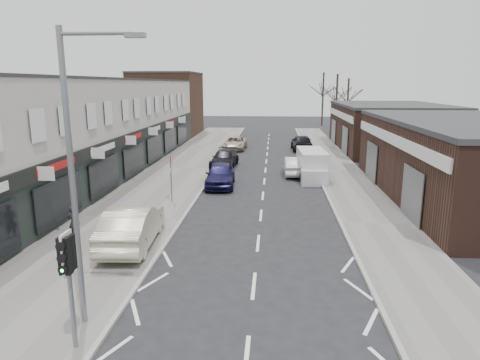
% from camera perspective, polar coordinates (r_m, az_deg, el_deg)
% --- Properties ---
extents(ground, '(160.00, 160.00, 0.00)m').
position_cam_1_polar(ground, '(13.27, 1.43, -17.74)').
color(ground, black).
rests_on(ground, ground).
extents(pavement_left, '(5.50, 64.00, 0.12)m').
position_cam_1_polar(pavement_left, '(34.86, -7.75, 1.58)').
color(pavement_left, slate).
rests_on(pavement_left, ground).
extents(pavement_right, '(3.50, 64.00, 0.12)m').
position_cam_1_polar(pavement_right, '(34.47, 13.02, 1.24)').
color(pavement_right, slate).
rests_on(pavement_right, ground).
extents(shop_terrace_left, '(8.00, 41.00, 7.10)m').
position_cam_1_polar(shop_terrace_left, '(34.12, -20.06, 6.62)').
color(shop_terrace_left, beige).
rests_on(shop_terrace_left, ground).
extents(brick_block_far, '(8.00, 10.00, 8.00)m').
position_cam_1_polar(brick_block_far, '(58.21, -9.67, 9.86)').
color(brick_block_far, '#4D3221').
rests_on(brick_block_far, ground).
extents(right_unit_near, '(10.00, 18.00, 4.50)m').
position_cam_1_polar(right_unit_near, '(28.43, 29.21, 2.04)').
color(right_unit_near, '#3B231B').
rests_on(right_unit_near, ground).
extents(right_unit_far, '(10.00, 16.00, 4.50)m').
position_cam_1_polar(right_unit_far, '(47.17, 19.22, 6.58)').
color(right_unit_far, '#3B231B').
rests_on(right_unit_far, ground).
extents(tree_far_a, '(3.60, 3.60, 8.00)m').
position_cam_1_polar(tree_far_a, '(60.39, 12.53, 6.03)').
color(tree_far_a, '#382D26').
rests_on(tree_far_a, ground).
extents(tree_far_b, '(3.60, 3.60, 7.50)m').
position_cam_1_polar(tree_far_b, '(66.67, 13.97, 6.56)').
color(tree_far_b, '#382D26').
rests_on(tree_far_b, ground).
extents(tree_far_c, '(3.60, 3.60, 8.50)m').
position_cam_1_polar(tree_far_c, '(72.17, 10.84, 7.15)').
color(tree_far_c, '#382D26').
rests_on(tree_far_c, ground).
extents(traffic_light, '(0.28, 0.60, 3.10)m').
position_cam_1_polar(traffic_light, '(11.48, -21.98, -10.31)').
color(traffic_light, slate).
rests_on(traffic_light, pavement_left).
extents(street_lamp, '(2.23, 0.22, 8.00)m').
position_cam_1_polar(street_lamp, '(11.97, -20.85, 1.75)').
color(street_lamp, slate).
rests_on(street_lamp, pavement_left).
extents(warning_sign, '(0.12, 0.80, 2.70)m').
position_cam_1_polar(warning_sign, '(24.53, -9.14, 1.93)').
color(warning_sign, slate).
rests_on(warning_sign, pavement_left).
extents(white_van, '(2.04, 5.28, 2.03)m').
position_cam_1_polar(white_van, '(31.44, 9.55, 1.97)').
color(white_van, silver).
rests_on(white_van, ground).
extents(sedan_on_pavement, '(2.17, 5.26, 1.70)m').
position_cam_1_polar(sedan_on_pavement, '(18.41, -14.21, -5.90)').
color(sedan_on_pavement, '#C0B89A').
rests_on(sedan_on_pavement, pavement_left).
extents(pedestrian, '(0.61, 0.45, 1.52)m').
position_cam_1_polar(pedestrian, '(19.85, -21.27, -5.30)').
color(pedestrian, black).
rests_on(pedestrian, pavement_left).
extents(parked_car_left_a, '(2.11, 4.71, 1.57)m').
position_cam_1_polar(parked_car_left_a, '(28.56, -2.65, 0.71)').
color(parked_car_left_a, '#15123A').
rests_on(parked_car_left_a, ground).
extents(parked_car_left_b, '(2.18, 4.88, 1.39)m').
position_cam_1_polar(parked_car_left_b, '(35.24, -2.08, 2.86)').
color(parked_car_left_b, black).
rests_on(parked_car_left_b, ground).
extents(parked_car_left_c, '(2.34, 4.81, 1.32)m').
position_cam_1_polar(parked_car_left_c, '(44.67, -0.68, 4.92)').
color(parked_car_left_c, '#B8A793').
rests_on(parked_car_left_c, ground).
extents(parked_car_right_a, '(1.50, 4.19, 1.37)m').
position_cam_1_polar(parked_car_right_a, '(32.41, 7.27, 1.88)').
color(parked_car_right_a, silver).
rests_on(parked_car_right_a, ground).
extents(parked_car_right_b, '(2.12, 4.90, 1.65)m').
position_cam_1_polar(parked_car_right_b, '(44.49, 8.23, 4.97)').
color(parked_car_right_b, black).
rests_on(parked_car_right_b, ground).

